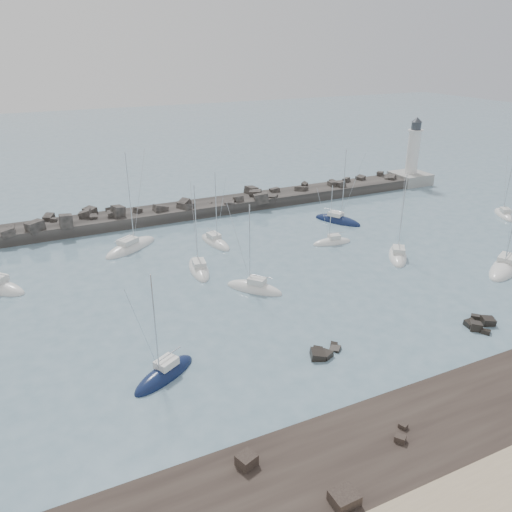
{
  "coord_description": "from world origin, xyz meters",
  "views": [
    {
      "loc": [
        -27.69,
        -42.55,
        28.09
      ],
      "look_at": [
        -1.86,
        12.0,
        2.08
      ],
      "focal_mm": 35.0,
      "sensor_mm": 36.0,
      "label": 1
    }
  ],
  "objects_px": {
    "sailboat_6": "(215,242)",
    "sailboat_7": "(398,256)",
    "lighthouse": "(411,169)",
    "sailboat_5": "(254,289)",
    "sailboat_8": "(337,221)",
    "sailboat_4": "(131,248)",
    "sailboat_9": "(332,243)",
    "sailboat_2": "(165,375)",
    "sailboat_3": "(199,269)",
    "sailboat_10": "(505,268)",
    "sailboat_11": "(504,215)"
  },
  "relations": [
    {
      "from": "lighthouse",
      "to": "sailboat_8",
      "type": "relative_size",
      "value": 1.1
    },
    {
      "from": "lighthouse",
      "to": "sailboat_5",
      "type": "bearing_deg",
      "value": -148.88
    },
    {
      "from": "sailboat_3",
      "to": "sailboat_9",
      "type": "xyz_separation_m",
      "value": [
        21.42,
        0.54,
        -0.01
      ]
    },
    {
      "from": "sailboat_2",
      "to": "sailboat_6",
      "type": "relative_size",
      "value": 0.95
    },
    {
      "from": "sailboat_5",
      "to": "sailboat_11",
      "type": "height_order",
      "value": "sailboat_5"
    },
    {
      "from": "sailboat_3",
      "to": "sailboat_8",
      "type": "relative_size",
      "value": 0.94
    },
    {
      "from": "sailboat_2",
      "to": "sailboat_10",
      "type": "xyz_separation_m",
      "value": [
        47.78,
        3.24,
        -0.01
      ]
    },
    {
      "from": "sailboat_7",
      "to": "sailboat_4",
      "type": "bearing_deg",
      "value": 150.19
    },
    {
      "from": "lighthouse",
      "to": "sailboat_2",
      "type": "bearing_deg",
      "value": -146.9
    },
    {
      "from": "sailboat_6",
      "to": "sailboat_8",
      "type": "bearing_deg",
      "value": 0.97
    },
    {
      "from": "sailboat_9",
      "to": "sailboat_11",
      "type": "relative_size",
      "value": 0.9
    },
    {
      "from": "lighthouse",
      "to": "sailboat_10",
      "type": "xyz_separation_m",
      "value": [
        -18.43,
        -39.92,
        -2.95
      ]
    },
    {
      "from": "sailboat_4",
      "to": "sailboat_7",
      "type": "height_order",
      "value": "sailboat_4"
    },
    {
      "from": "sailboat_4",
      "to": "sailboat_9",
      "type": "bearing_deg",
      "value": -21.39
    },
    {
      "from": "sailboat_11",
      "to": "sailboat_5",
      "type": "bearing_deg",
      "value": -172.35
    },
    {
      "from": "sailboat_3",
      "to": "sailboat_6",
      "type": "distance_m",
      "value": 9.83
    },
    {
      "from": "sailboat_3",
      "to": "sailboat_7",
      "type": "distance_m",
      "value": 28.1
    },
    {
      "from": "sailboat_8",
      "to": "sailboat_10",
      "type": "relative_size",
      "value": 0.84
    },
    {
      "from": "sailboat_2",
      "to": "sailboat_7",
      "type": "xyz_separation_m",
      "value": [
        37.47,
        12.66,
        -0.01
      ]
    },
    {
      "from": "sailboat_2",
      "to": "sailboat_8",
      "type": "relative_size",
      "value": 0.86
    },
    {
      "from": "sailboat_3",
      "to": "sailboat_6",
      "type": "height_order",
      "value": "sailboat_3"
    },
    {
      "from": "sailboat_2",
      "to": "sailboat_3",
      "type": "relative_size",
      "value": 0.92
    },
    {
      "from": "sailboat_4",
      "to": "sailboat_9",
      "type": "xyz_separation_m",
      "value": [
        27.97,
        -10.96,
        -0.01
      ]
    },
    {
      "from": "lighthouse",
      "to": "sailboat_7",
      "type": "height_order",
      "value": "lighthouse"
    },
    {
      "from": "lighthouse",
      "to": "sailboat_2",
      "type": "relative_size",
      "value": 1.27
    },
    {
      "from": "sailboat_6",
      "to": "sailboat_9",
      "type": "height_order",
      "value": "sailboat_6"
    },
    {
      "from": "sailboat_10",
      "to": "sailboat_4",
      "type": "bearing_deg",
      "value": 146.86
    },
    {
      "from": "lighthouse",
      "to": "sailboat_5",
      "type": "relative_size",
      "value": 1.23
    },
    {
      "from": "sailboat_10",
      "to": "lighthouse",
      "type": "bearing_deg",
      "value": 65.22
    },
    {
      "from": "sailboat_6",
      "to": "sailboat_7",
      "type": "bearing_deg",
      "value": -36.4
    },
    {
      "from": "sailboat_8",
      "to": "sailboat_10",
      "type": "xyz_separation_m",
      "value": [
        9.55,
        -25.69,
        0.0
      ]
    },
    {
      "from": "lighthouse",
      "to": "sailboat_5",
      "type": "height_order",
      "value": "lighthouse"
    },
    {
      "from": "sailboat_4",
      "to": "sailboat_11",
      "type": "height_order",
      "value": "sailboat_4"
    },
    {
      "from": "sailboat_3",
      "to": "sailboat_11",
      "type": "height_order",
      "value": "sailboat_3"
    },
    {
      "from": "sailboat_3",
      "to": "sailboat_7",
      "type": "xyz_separation_m",
      "value": [
        27.02,
        -7.73,
        0.0
      ]
    },
    {
      "from": "sailboat_3",
      "to": "sailboat_6",
      "type": "xyz_separation_m",
      "value": [
        5.46,
        8.17,
        -0.01
      ]
    },
    {
      "from": "sailboat_5",
      "to": "sailboat_6",
      "type": "relative_size",
      "value": 0.98
    },
    {
      "from": "sailboat_9",
      "to": "sailboat_5",
      "type": "bearing_deg",
      "value": -152.68
    },
    {
      "from": "sailboat_5",
      "to": "sailboat_11",
      "type": "xyz_separation_m",
      "value": [
        51.51,
        6.91,
        -0.02
      ]
    },
    {
      "from": "sailboat_9",
      "to": "sailboat_10",
      "type": "xyz_separation_m",
      "value": [
        15.91,
        -17.69,
        0.01
      ]
    },
    {
      "from": "lighthouse",
      "to": "sailboat_8",
      "type": "height_order",
      "value": "lighthouse"
    },
    {
      "from": "sailboat_11",
      "to": "lighthouse",
      "type": "bearing_deg",
      "value": 90.08
    },
    {
      "from": "sailboat_3",
      "to": "sailboat_11",
      "type": "relative_size",
      "value": 1.14
    },
    {
      "from": "sailboat_8",
      "to": "sailboat_11",
      "type": "bearing_deg",
      "value": -19.54
    },
    {
      "from": "sailboat_8",
      "to": "sailboat_6",
      "type": "bearing_deg",
      "value": -179.03
    },
    {
      "from": "lighthouse",
      "to": "sailboat_5",
      "type": "xyz_separation_m",
      "value": [
        -51.48,
        -31.08,
        -2.94
      ]
    },
    {
      "from": "sailboat_2",
      "to": "sailboat_9",
      "type": "bearing_deg",
      "value": 33.29
    },
    {
      "from": "sailboat_5",
      "to": "sailboat_10",
      "type": "xyz_separation_m",
      "value": [
        33.05,
        -8.83,
        -0.01
      ]
    },
    {
      "from": "sailboat_3",
      "to": "sailboat_4",
      "type": "distance_m",
      "value": 13.23
    },
    {
      "from": "sailboat_8",
      "to": "sailboat_4",
      "type": "bearing_deg",
      "value": 175.08
    }
  ]
}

